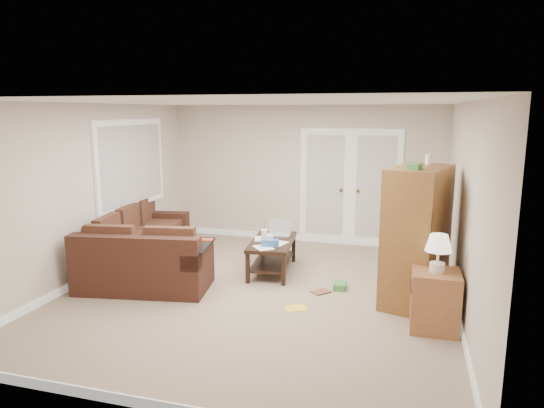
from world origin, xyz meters
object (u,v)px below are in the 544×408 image
(sectional_sofa, at_px, (143,252))
(tv_armoire, at_px, (417,235))
(coffee_table, at_px, (273,254))
(side_cabinet, at_px, (435,295))

(sectional_sofa, height_order, tv_armoire, tv_armoire)
(tv_armoire, bearing_deg, coffee_table, 178.66)
(sectional_sofa, xyz_separation_m, coffee_table, (1.83, 0.60, -0.05))
(tv_armoire, distance_m, side_cabinet, 0.92)
(coffee_table, distance_m, tv_armoire, 2.23)
(sectional_sofa, relative_size, coffee_table, 2.21)
(tv_armoire, bearing_deg, sectional_sofa, -164.34)
(side_cabinet, bearing_deg, tv_armoire, 105.35)
(side_cabinet, bearing_deg, coffee_table, 147.43)
(sectional_sofa, bearing_deg, coffee_table, 8.88)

